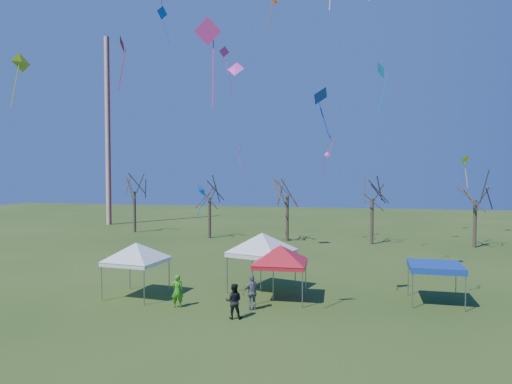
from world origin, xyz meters
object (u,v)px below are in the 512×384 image
at_px(person_dark, 234,301).
at_px(tent_white_west, 136,246).
at_px(tree_1, 209,184).
at_px(person_grey, 252,292).
at_px(tree_0, 134,177).
at_px(tent_blue, 435,267).
at_px(tent_red, 280,249).
at_px(radio_mast, 108,131).
at_px(tree_3, 372,182).
at_px(tree_2, 287,180).
at_px(person_green, 177,291).
at_px(tent_white_mid, 262,237).
at_px(tree_4, 476,183).

bearing_deg(person_dark, tent_white_west, -31.45).
height_order(tree_1, person_grey, tree_1).
bearing_deg(tree_1, person_dark, -69.66).
bearing_deg(tree_0, person_dark, -55.31).
relative_size(tent_blue, person_dark, 1.64).
height_order(tent_white_west, person_dark, tent_white_west).
bearing_deg(tent_red, person_grey, -117.54).
relative_size(radio_mast, person_dark, 14.80).
height_order(tree_3, tent_red, tree_3).
xyz_separation_m(tree_2, tree_3, (8.40, -0.33, -0.21)).
height_order(tree_1, tent_white_west, tree_1).
height_order(tree_3, person_green, tree_3).
distance_m(radio_mast, tree_2, 28.08).
distance_m(tent_white_west, person_grey, 7.26).
distance_m(tree_0, tent_white_west, 29.07).
relative_size(tree_2, person_dark, 4.84).
bearing_deg(radio_mast, tent_white_mid, -47.56).
relative_size(tent_white_mid, tent_red, 1.09).
distance_m(tree_2, tent_blue, 23.61).
bearing_deg(person_green, tree_2, -112.15).
distance_m(tree_3, tent_white_west, 26.38).
distance_m(tree_3, tent_blue, 20.72).
bearing_deg(tree_3, person_dark, -106.47).
bearing_deg(tent_red, person_green, -153.45).
relative_size(tree_1, tent_white_mid, 1.74).
distance_m(tent_white_west, tent_white_mid, 7.21).
bearing_deg(tent_red, tent_white_mid, 129.53).
xyz_separation_m(radio_mast, person_grey, (27.25, -33.29, -11.61)).
bearing_deg(tree_4, tent_white_mid, -129.98).
xyz_separation_m(radio_mast, tree_1, (17.23, -9.35, -6.71)).
relative_size(tent_red, tent_blue, 1.43).
height_order(tent_white_mid, person_dark, tent_white_mid).
bearing_deg(tree_3, tent_red, -104.99).
distance_m(tent_blue, person_dark, 11.01).
bearing_deg(tree_1, tree_4, -1.42).
xyz_separation_m(tree_4, person_dark, (-16.68, -24.83, -5.21)).
height_order(tree_1, tree_4, tree_4).
bearing_deg(person_green, tree_3, -130.97).
distance_m(tree_0, tree_3, 27.09).
bearing_deg(tent_white_west, person_dark, -21.92).
bearing_deg(tent_white_west, tree_2, 76.84).
height_order(tree_3, person_dark, tree_3).
bearing_deg(tree_4, radio_mast, 167.01).
distance_m(tree_0, person_grey, 33.86).
height_order(tree_2, person_green, tree_2).
xyz_separation_m(tree_2, tent_blue, (10.93, -20.48, -4.33)).
bearing_deg(person_dark, tree_0, -64.83).
height_order(tree_0, tent_blue, tree_0).
xyz_separation_m(tree_2, tent_red, (2.72, -21.54, -3.47)).
height_order(tree_1, tree_2, tree_2).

